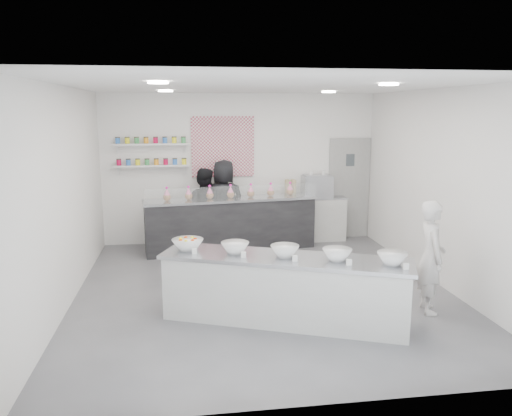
{
  "coord_description": "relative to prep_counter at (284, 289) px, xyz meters",
  "views": [
    {
      "loc": [
        -1.13,
        -7.03,
        2.67
      ],
      "look_at": [
        -0.05,
        0.4,
        1.19
      ],
      "focal_mm": 35.0,
      "sensor_mm": 36.0,
      "label": 1
    }
  ],
  "objects": [
    {
      "name": "right_wall",
      "position": [
        2.66,
        1.12,
        1.07
      ],
      "size": [
        0.0,
        6.0,
        6.0
      ],
      "primitive_type": "plane",
      "rotation": [
        1.57,
        0.0,
        -1.57
      ],
      "color": "white",
      "rests_on": "floor"
    },
    {
      "name": "back_bar",
      "position": [
        -0.36,
        3.44,
        0.08
      ],
      "size": [
        3.34,
        1.01,
        1.02
      ],
      "primitive_type": "cube",
      "rotation": [
        0.0,
        0.0,
        0.12
      ],
      "color": "black",
      "rests_on": "floor"
    },
    {
      "name": "preserve_jars",
      "position": [
        -1.84,
        4.0,
        1.45
      ],
      "size": [
        1.45,
        0.1,
        0.56
      ],
      "primitive_type": null,
      "color": "#C10B3D",
      "rests_on": "jar_shelf_lower"
    },
    {
      "name": "sneeze_guard",
      "position": [
        -0.32,
        3.15,
        0.73
      ],
      "size": [
        3.22,
        0.42,
        0.28
      ],
      "primitive_type": "cube",
      "rotation": [
        0.0,
        0.0,
        0.12
      ],
      "color": "white",
      "rests_on": "back_bar"
    },
    {
      "name": "downlight_2",
      "position": [
        -1.49,
        2.72,
        2.55
      ],
      "size": [
        0.24,
        0.24,
        0.02
      ],
      "primitive_type": "cylinder",
      "color": "white",
      "rests_on": "ceiling"
    },
    {
      "name": "downlight_3",
      "position": [
        1.31,
        2.72,
        2.55
      ],
      "size": [
        0.24,
        0.24,
        0.02
      ],
      "primitive_type": "cylinder",
      "color": "white",
      "rests_on": "ceiling"
    },
    {
      "name": "woman_prep",
      "position": [
        1.98,
        0.04,
        0.33
      ],
      "size": [
        0.46,
        0.61,
        1.52
      ],
      "primitive_type": "imported",
      "rotation": [
        0.0,
        0.0,
        1.38
      ],
      "color": "silver",
      "rests_on": "floor"
    },
    {
      "name": "pattern_panel",
      "position": [
        -0.44,
        4.09,
        1.52
      ],
      "size": [
        1.25,
        0.03,
        1.2
      ],
      "primitive_type": "cube",
      "color": "#A72D48",
      "rests_on": "back_wall"
    },
    {
      "name": "back_door",
      "position": [
        2.21,
        4.09,
        0.62
      ],
      "size": [
        0.88,
        0.04,
        2.1
      ],
      "primitive_type": "cube",
      "color": "gray",
      "rests_on": "floor"
    },
    {
      "name": "espresso_machine",
      "position": [
        1.46,
        3.9,
        0.7
      ],
      "size": [
        0.59,
        0.41,
        0.45
      ],
      "primitive_type": "cube",
      "color": "#93969E",
      "rests_on": "espresso_ledge"
    },
    {
      "name": "back_wall",
      "position": [
        -0.09,
        4.12,
        1.07
      ],
      "size": [
        5.5,
        0.0,
        5.5
      ],
      "primitive_type": "plane",
      "rotation": [
        1.57,
        0.0,
        0.0
      ],
      "color": "white",
      "rests_on": "floor"
    },
    {
      "name": "floor",
      "position": [
        -0.09,
        1.12,
        -0.43
      ],
      "size": [
        6.0,
        6.0,
        0.0
      ],
      "primitive_type": "plane",
      "color": "#515156",
      "rests_on": "ground"
    },
    {
      "name": "left_wall",
      "position": [
        -2.84,
        1.12,
        1.07
      ],
      "size": [
        0.0,
        6.0,
        6.0
      ],
      "primitive_type": "plane",
      "rotation": [
        1.57,
        0.0,
        1.57
      ],
      "color": "white",
      "rests_on": "floor"
    },
    {
      "name": "prep_counter",
      "position": [
        0.0,
        0.0,
        0.0
      ],
      "size": [
        3.19,
        1.86,
        0.86
      ],
      "primitive_type": "cube",
      "rotation": [
        0.0,
        0.0,
        -0.39
      ],
      "color": "#BBBBB6",
      "rests_on": "floor"
    },
    {
      "name": "staff_right",
      "position": [
        -0.46,
        3.72,
        0.43
      ],
      "size": [
        0.95,
        0.74,
        1.73
      ],
      "primitive_type": "imported",
      "rotation": [
        0.0,
        0.0,
        2.89
      ],
      "color": "black",
      "rests_on": "floor"
    },
    {
      "name": "downlight_0",
      "position": [
        -1.49,
        0.12,
        2.55
      ],
      "size": [
        0.24,
        0.24,
        0.02
      ],
      "primitive_type": "cylinder",
      "color": "white",
      "rests_on": "ceiling"
    },
    {
      "name": "prep_bowls",
      "position": [
        0.0,
        0.0,
        0.5
      ],
      "size": [
        2.92,
        1.55,
        0.15
      ],
      "primitive_type": null,
      "rotation": [
        0.0,
        0.0,
        -0.39
      ],
      "color": "white",
      "rests_on": "prep_counter"
    },
    {
      "name": "staff_left",
      "position": [
        -0.86,
        3.72,
        0.36
      ],
      "size": [
        0.93,
        0.84,
        1.57
      ],
      "primitive_type": "imported",
      "rotation": [
        0.0,
        0.0,
        2.76
      ],
      "color": "black",
      "rests_on": "floor"
    },
    {
      "name": "label_cards",
      "position": [
        0.19,
        -0.46,
        0.47
      ],
      "size": [
        2.66,
        0.04,
        0.07
      ],
      "primitive_type": null,
      "color": "white",
      "rests_on": "prep_counter"
    },
    {
      "name": "espresso_ledge",
      "position": [
        1.46,
        3.9,
        0.02
      ],
      "size": [
        1.22,
        0.39,
        0.91
      ],
      "primitive_type": "cube",
      "color": "#BBBBB6",
      "rests_on": "floor"
    },
    {
      "name": "cup_stacks",
      "position": [
        0.91,
        3.9,
        0.67
      ],
      "size": [
        0.24,
        0.24,
        0.38
      ],
      "primitive_type": null,
      "color": "tan",
      "rests_on": "espresso_ledge"
    },
    {
      "name": "cookie_bags",
      "position": [
        -0.36,
        3.44,
        0.72
      ],
      "size": [
        2.54,
        0.46,
        0.26
      ],
      "primitive_type": null,
      "rotation": [
        0.0,
        0.0,
        0.12
      ],
      "color": "pink",
      "rests_on": "back_bar"
    },
    {
      "name": "downlight_1",
      "position": [
        1.31,
        0.12,
        2.55
      ],
      "size": [
        0.24,
        0.24,
        0.02
      ],
      "primitive_type": "cylinder",
      "color": "white",
      "rests_on": "ceiling"
    },
    {
      "name": "jar_shelf_upper",
      "position": [
        -1.84,
        4.02,
        1.59
      ],
      "size": [
        1.45,
        0.22,
        0.04
      ],
      "primitive_type": "cube",
      "color": "silver",
      "rests_on": "back_wall"
    },
    {
      "name": "ceiling",
      "position": [
        -0.09,
        1.12,
        2.57
      ],
      "size": [
        6.0,
        6.0,
        0.0
      ],
      "primitive_type": "plane",
      "rotation": [
        3.14,
        0.0,
        0.0
      ],
      "color": "white",
      "rests_on": "floor"
    },
    {
      "name": "jar_shelf_lower",
      "position": [
        -1.84,
        4.02,
        1.17
      ],
      "size": [
        1.45,
        0.22,
        0.04
      ],
      "primitive_type": "cube",
      "color": "silver",
      "rests_on": "back_wall"
    }
  ]
}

